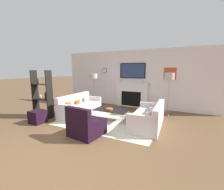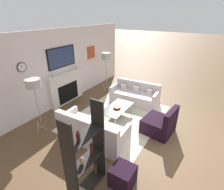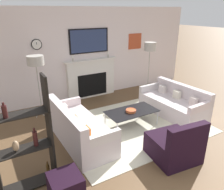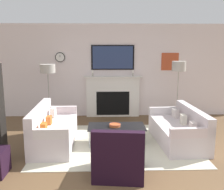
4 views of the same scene
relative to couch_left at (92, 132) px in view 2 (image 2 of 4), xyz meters
name	(u,v)px [view 2 (image 2 of 4)]	position (x,y,z in m)	size (l,w,h in m)	color
ground_plane	(191,142)	(1.35, -2.31, -0.30)	(60.00, 60.00, 0.00)	brown
fireplace_wall	(63,71)	(1.36, 2.34, 0.93)	(7.40, 0.28, 2.70)	silver
area_rug	(117,118)	(1.35, 0.00, -0.29)	(3.31, 2.58, 0.01)	beige
couch_left	(92,132)	(0.00, 0.00, 0.00)	(0.83, 1.90, 0.82)	silver
couch_right	(135,95)	(2.70, 0.00, -0.02)	(0.93, 1.81, 0.76)	silver
armchair	(160,124)	(1.32, -1.42, -0.02)	(0.88, 0.89, 0.84)	black
coffee_table	(117,108)	(1.35, 0.02, 0.06)	(1.21, 0.64, 0.38)	black
decorative_bowl	(117,107)	(1.32, 0.00, 0.12)	(0.24, 0.24, 0.06)	#C15A2C
floor_lamp_left	(33,84)	(-0.39, 1.58, 1.16)	(0.40, 0.40, 1.60)	#9E998E
floor_lamp_right	(106,57)	(3.09, 1.58, 1.22)	(0.37, 0.37, 1.68)	#9E998E
shelf_unit	(86,154)	(-1.14, -0.77, 0.53)	(0.83, 0.28, 1.77)	black
ottoman	(123,176)	(-0.73, -1.33, -0.08)	(0.45, 0.45, 0.43)	black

